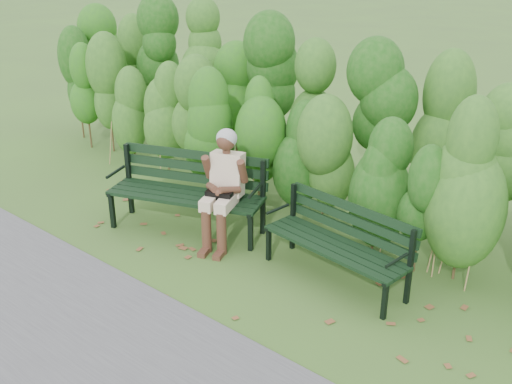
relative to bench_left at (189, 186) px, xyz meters
The scene contains 7 objects.
ground 1.21m from the bench_left, 16.90° to the right, with size 80.00×80.00×0.00m, color #3C5827.
footpath 2.77m from the bench_left, 67.68° to the right, with size 60.00×2.50×0.01m, color #474749.
hedge_band 1.99m from the bench_left, 56.32° to the left, with size 11.04×1.67×2.42m.
leaf_litter 1.41m from the bench_left, 19.42° to the right, with size 6.02×2.15×0.01m.
bench_left is the anchor object (origin of this frame).
bench_right 2.07m from the bench_left, ahead, with size 1.67×0.71×0.81m.
seated_woman 0.60m from the bench_left, ahead, with size 0.61×0.83×1.35m.
Camera 1 is at (3.89, -4.31, 3.40)m, focal length 42.00 mm.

